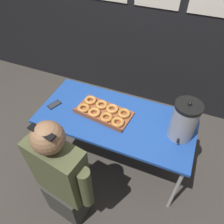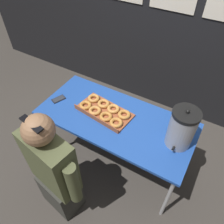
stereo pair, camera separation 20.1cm
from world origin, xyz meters
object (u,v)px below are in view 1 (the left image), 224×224
at_px(donut_box, 103,111).
at_px(cell_phone, 54,105).
at_px(coffee_urn, 184,121).
at_px(person_seated, 62,178).

distance_m(donut_box, cell_phone, 0.50).
height_order(coffee_urn, cell_phone, coffee_urn).
xyz_separation_m(donut_box, cell_phone, (-0.50, -0.08, -0.02)).
height_order(cell_phone, person_seated, person_seated).
relative_size(coffee_urn, person_seated, 0.31).
xyz_separation_m(donut_box, coffee_urn, (0.72, 0.01, 0.16)).
distance_m(donut_box, person_seated, 0.70).
distance_m(cell_phone, person_seated, 0.75).
relative_size(cell_phone, person_seated, 0.12).
distance_m(donut_box, coffee_urn, 0.73).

